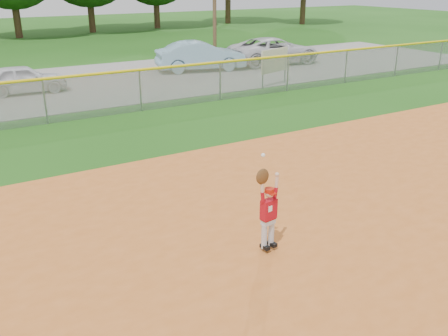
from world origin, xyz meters
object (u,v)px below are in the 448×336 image
Objects in this scene: car_blue at (201,56)px; sponsor_sign at (275,62)px; car_white_b at (274,51)px; ballplayer at (268,209)px; car_white_a at (23,79)px.

car_blue is 2.54× the size of sponsor_sign.
car_white_b is 20.54m from ballplayer.
car_white_b is at bearing -83.16° from car_white_a.
sponsor_sign reaches higher than car_white_a.
sponsor_sign is (1.02, -5.00, 0.31)m from car_blue.
sponsor_sign is (-3.54, -4.81, 0.33)m from car_white_b.
car_white_b is at bearing 53.62° from sponsor_sign.
car_white_a is 1.94× the size of sponsor_sign.
car_blue is at bearing 92.10° from car_white_b.
car_blue reaches higher than car_white_a.
car_white_b is 2.90× the size of ballplayer.
car_white_a is 13.47m from car_white_b.
car_white_a is at bearing 94.30° from ballplayer.
car_blue is at bearing 101.52° from sponsor_sign.
car_white_a is 0.67× the size of car_white_b.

